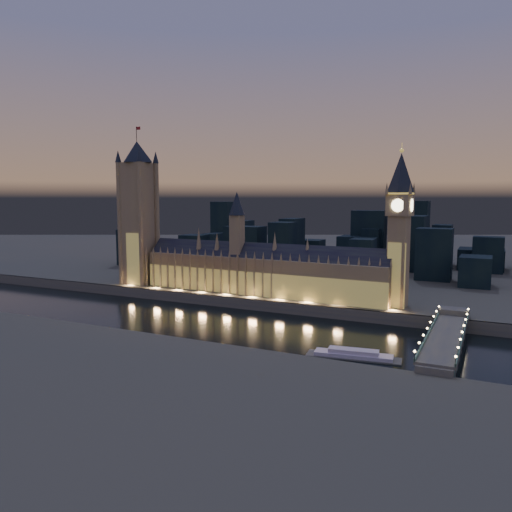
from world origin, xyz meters
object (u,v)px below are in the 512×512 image
at_px(palace_of_westminster, 259,270).
at_px(victoria_tower, 138,206).
at_px(elizabeth_tower, 400,217).
at_px(westminster_bridge, 446,341).
at_px(river_boat, 353,355).

height_order(palace_of_westminster, victoria_tower, victoria_tower).
distance_m(victoria_tower, elizabeth_tower, 218.06).
bearing_deg(westminster_bridge, river_boat, -142.68).
bearing_deg(victoria_tower, palace_of_westminster, -0.10).
bearing_deg(victoria_tower, elizabeth_tower, -0.00).
xyz_separation_m(palace_of_westminster, victoria_tower, (-114.33, 0.19, 47.78)).
distance_m(victoria_tower, westminster_bridge, 272.37).
xyz_separation_m(palace_of_westminster, river_boat, (99.48, -96.95, -24.81)).
xyz_separation_m(westminster_bridge, river_boat, (-41.66, -31.76, -4.44)).
bearing_deg(elizabeth_tower, westminster_bridge, -60.18).
bearing_deg(palace_of_westminster, elizabeth_tower, 0.10).
xyz_separation_m(palace_of_westminster, westminster_bridge, (141.14, -65.19, -20.38)).
height_order(victoria_tower, river_boat, victoria_tower).
bearing_deg(river_boat, victoria_tower, 155.57).
height_order(elizabeth_tower, westminster_bridge, elizabeth_tower).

